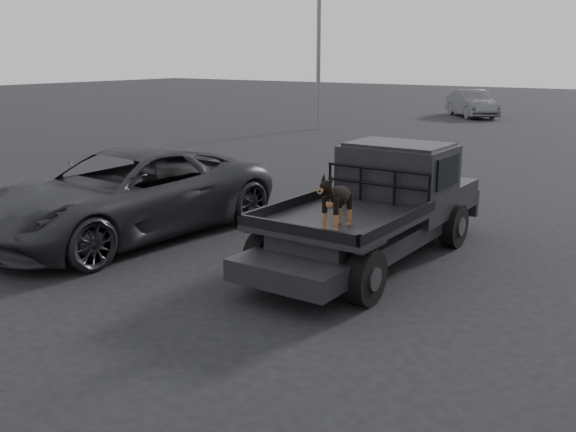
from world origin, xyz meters
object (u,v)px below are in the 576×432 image
Objects in this scene: dog at (337,201)px; flatbed_ute at (370,233)px; parked_suv at (127,194)px; distant_car_a at (472,104)px.

flatbed_ute is at bearing 99.07° from dog.
flatbed_ute is 0.96× the size of parked_suv.
parked_suv is (-4.54, 0.26, -0.51)m from dog.
flatbed_ute is at bearing 19.48° from parked_suv.
flatbed_ute is 1.27× the size of distant_car_a.
dog is 27.32m from distant_car_a.
dog is 0.17× the size of distant_car_a.
dog is at bearing -80.93° from flatbed_ute.
dog reaches higher than flatbed_ute.
parked_suv reaches higher than flatbed_ute.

